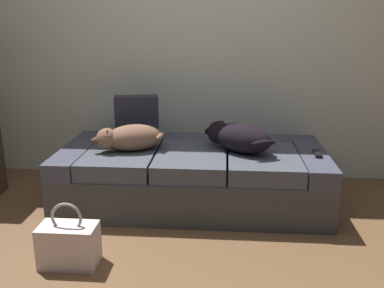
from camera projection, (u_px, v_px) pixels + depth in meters
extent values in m
cube|color=silver|center=(199.00, 11.00, 3.47)|extent=(6.40, 0.10, 2.80)
cube|color=#3E4040|center=(193.00, 183.00, 3.19)|extent=(1.93, 0.92, 0.30)
cube|color=#424454|center=(78.00, 154.00, 3.19)|extent=(0.20, 0.92, 0.12)
cube|color=#424454|center=(312.00, 159.00, 3.06)|extent=(0.20, 0.92, 0.12)
cube|color=#424454|center=(196.00, 143.00, 3.47)|extent=(1.53, 0.20, 0.12)
cube|color=#474C57|center=(121.00, 159.00, 3.07)|extent=(0.49, 0.70, 0.12)
cube|color=#474C57|center=(191.00, 161.00, 3.03)|extent=(0.49, 0.70, 0.12)
cube|color=#474C57|center=(263.00, 163.00, 3.00)|extent=(0.49, 0.70, 0.12)
ellipsoid|color=#886047|center=(134.00, 137.00, 3.06)|extent=(0.47, 0.36, 0.19)
sphere|color=#886047|center=(107.00, 139.00, 3.00)|extent=(0.15, 0.15, 0.15)
ellipsoid|color=brown|center=(97.00, 141.00, 2.99)|extent=(0.10, 0.09, 0.05)
cone|color=brown|center=(107.00, 132.00, 2.95)|extent=(0.04, 0.04, 0.04)
cone|color=brown|center=(106.00, 129.00, 3.03)|extent=(0.04, 0.04, 0.04)
ellipsoid|color=#886047|center=(161.00, 136.00, 3.06)|extent=(0.07, 0.17, 0.04)
ellipsoid|color=black|center=(243.00, 138.00, 3.01)|extent=(0.52, 0.47, 0.21)
sphere|color=black|center=(219.00, 132.00, 3.14)|extent=(0.17, 0.17, 0.17)
ellipsoid|color=black|center=(210.00, 132.00, 3.19)|extent=(0.12, 0.11, 0.06)
cone|color=black|center=(215.00, 125.00, 3.09)|extent=(0.04, 0.04, 0.05)
cone|color=black|center=(222.00, 123.00, 3.16)|extent=(0.04, 0.04, 0.05)
ellipsoid|color=black|center=(264.00, 143.00, 2.84)|extent=(0.18, 0.12, 0.05)
cube|color=black|center=(317.00, 154.00, 2.96)|extent=(0.05, 0.15, 0.02)
cube|color=#2B2C38|center=(137.00, 117.00, 3.35)|extent=(0.36, 0.18, 0.34)
cube|color=silver|center=(69.00, 245.00, 2.37)|extent=(0.32, 0.18, 0.24)
torus|color=#A59994|center=(66.00, 218.00, 2.32)|extent=(0.18, 0.02, 0.18)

